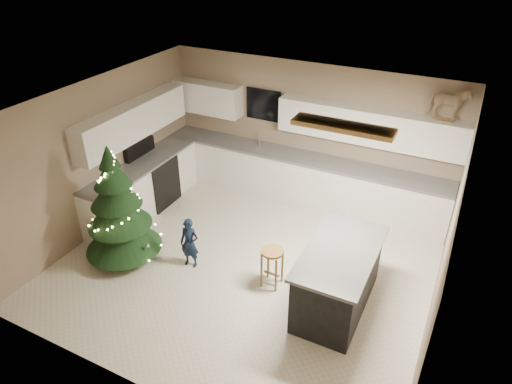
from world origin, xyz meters
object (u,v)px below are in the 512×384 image
bar_stool (272,259)px  christmas_tree (119,214)px  rocking_horse (448,104)px  toddler (190,243)px  island (338,278)px

bar_stool → christmas_tree: size_ratio=0.32×
christmas_tree → rocking_horse: rocking_horse is taller
bar_stool → christmas_tree: christmas_tree is taller
toddler → bar_stool: bearing=1.0°
christmas_tree → island: bearing=8.0°
christmas_tree → toddler: (1.08, 0.29, -0.39)m
island → bar_stool: size_ratio=2.71×
island → bar_stool: island is taller
christmas_tree → rocking_horse: size_ratio=2.93×
island → bar_stool: 0.98m
bar_stool → christmas_tree: (-2.40, -0.45, 0.34)m
christmas_tree → rocking_horse: (4.15, 3.00, 1.47)m
bar_stool → toddler: toddler is taller
toddler → rocking_horse: size_ratio=1.25×
bar_stool → rocking_horse: size_ratio=0.93×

